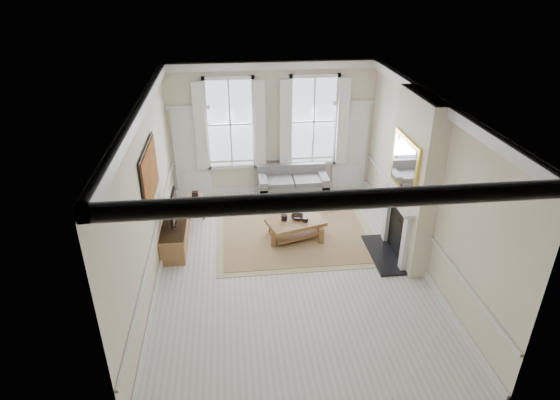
{
  "coord_description": "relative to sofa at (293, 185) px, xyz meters",
  "views": [
    {
      "loc": [
        -1.07,
        -7.72,
        5.48
      ],
      "look_at": [
        -0.14,
        0.54,
        1.25
      ],
      "focal_mm": 30.0,
      "sensor_mm": 36.0,
      "label": 1
    }
  ],
  "objects": [
    {
      "name": "ceramic_pot_a",
      "position": [
        -0.46,
        -1.99,
        0.17
      ],
      "size": [
        0.13,
        0.13,
        0.13
      ],
      "primitive_type": "cylinder",
      "color": "black",
      "rests_on": "coffee_table"
    },
    {
      "name": "window_right",
      "position": [
        0.57,
        0.44,
        1.55
      ],
      "size": [
        1.26,
        0.2,
        2.2
      ],
      "primitive_type": null,
      "color": "#B2BCC6",
      "rests_on": "back_wall"
    },
    {
      "name": "ceramic_pot_b",
      "position": [
        -0.01,
        -2.09,
        0.15
      ],
      "size": [
        0.13,
        0.13,
        0.09
      ],
      "primitive_type": "cylinder",
      "color": "black",
      "rests_on": "coffee_table"
    },
    {
      "name": "ceiling",
      "position": [
        -0.48,
        -3.11,
        3.05
      ],
      "size": [
        7.2,
        7.2,
        0.0
      ],
      "primitive_type": "plane",
      "rotation": [
        3.14,
        0.0,
        0.0
      ],
      "color": "white",
      "rests_on": "back_wall"
    },
    {
      "name": "back_wall",
      "position": [
        -0.48,
        0.49,
        1.35
      ],
      "size": [
        5.2,
        0.0,
        5.2
      ],
      "primitive_type": "plane",
      "rotation": [
        1.57,
        0.0,
        0.0
      ],
      "color": "beige",
      "rests_on": "floor"
    },
    {
      "name": "fireplace",
      "position": [
        1.72,
        -2.91,
        0.38
      ],
      "size": [
        0.21,
        1.45,
        1.33
      ],
      "color": "silver",
      "rests_on": "floor"
    },
    {
      "name": "rug",
      "position": [
        -0.21,
        -2.04,
        -0.34
      ],
      "size": [
        3.5,
        2.6,
        0.02
      ],
      "primitive_type": "cube",
      "color": "olive",
      "rests_on": "floor"
    },
    {
      "name": "floor",
      "position": [
        -0.48,
        -3.11,
        -0.35
      ],
      "size": [
        7.2,
        7.2,
        0.0
      ],
      "primitive_type": "plane",
      "color": "#B7B5AD",
      "rests_on": "ground"
    },
    {
      "name": "tv_stand",
      "position": [
        -2.82,
        -2.06,
        -0.08
      ],
      "size": [
        0.49,
        1.54,
        0.55
      ],
      "primitive_type": "cube",
      "color": "brown",
      "rests_on": "floor"
    },
    {
      "name": "mirror",
      "position": [
        1.73,
        -2.91,
        1.7
      ],
      "size": [
        0.06,
        1.26,
        1.06
      ],
      "primitive_type": "cube",
      "color": "gold",
      "rests_on": "chimney_breast"
    },
    {
      "name": "coffee_table",
      "position": [
        -0.21,
        -2.04,
        0.02
      ],
      "size": [
        1.36,
        1.02,
        0.45
      ],
      "rotation": [
        0.0,
        0.0,
        0.28
      ],
      "color": "brown",
      "rests_on": "rug"
    },
    {
      "name": "hearth",
      "position": [
        1.52,
        -2.91,
        -0.33
      ],
      "size": [
        0.55,
        1.5,
        0.05
      ],
      "primitive_type": "cube",
      "color": "black",
      "rests_on": "floor"
    },
    {
      "name": "sofa",
      "position": [
        0.0,
        0.0,
        0.0
      ],
      "size": [
        1.76,
        0.85,
        0.84
      ],
      "color": "#5D5D5B",
      "rests_on": "floor"
    },
    {
      "name": "door_right",
      "position": [
        1.57,
        0.45,
        0.8
      ],
      "size": [
        0.9,
        0.08,
        2.3
      ],
      "primitive_type": "cube",
      "color": "silver",
      "rests_on": "floor"
    },
    {
      "name": "right_wall",
      "position": [
        2.12,
        -3.11,
        1.35
      ],
      "size": [
        0.0,
        7.2,
        7.2
      ],
      "primitive_type": "plane",
      "rotation": [
        1.57,
        0.0,
        -1.57
      ],
      "color": "beige",
      "rests_on": "floor"
    },
    {
      "name": "window_left",
      "position": [
        -1.53,
        0.44,
        1.55
      ],
      "size": [
        1.26,
        0.2,
        2.2
      ],
      "primitive_type": null,
      "color": "#B2BCC6",
      "rests_on": "back_wall"
    },
    {
      "name": "door_left",
      "position": [
        -2.53,
        0.45,
        0.8
      ],
      "size": [
        0.9,
        0.08,
        2.3
      ],
      "primitive_type": "cube",
      "color": "silver",
      "rests_on": "floor"
    },
    {
      "name": "bowl",
      "position": [
        -0.16,
        -1.94,
        0.14
      ],
      "size": [
        0.35,
        0.35,
        0.07
      ],
      "primitive_type": "imported",
      "rotation": [
        0.0,
        0.0,
        -0.26
      ],
      "color": "black",
      "rests_on": "coffee_table"
    },
    {
      "name": "side_table",
      "position": [
        -2.44,
        -0.76,
        0.06
      ],
      "size": [
        0.5,
        0.5,
        0.52
      ],
      "rotation": [
        0.0,
        0.0,
        0.21
      ],
      "color": "brown",
      "rests_on": "floor"
    },
    {
      "name": "painting",
      "position": [
        -3.04,
        -2.81,
        1.7
      ],
      "size": [
        0.05,
        1.66,
        1.06
      ],
      "primitive_type": "cube",
      "color": "#A7691C",
      "rests_on": "left_wall"
    },
    {
      "name": "tv",
      "position": [
        -2.8,
        -2.06,
        0.59
      ],
      "size": [
        0.08,
        0.9,
        0.68
      ],
      "color": "black",
      "rests_on": "tv_stand"
    },
    {
      "name": "left_wall",
      "position": [
        -3.08,
        -3.11,
        1.35
      ],
      "size": [
        0.0,
        7.2,
        7.2
      ],
      "primitive_type": "plane",
      "rotation": [
        1.57,
        0.0,
        1.57
      ],
      "color": "beige",
      "rests_on": "floor"
    },
    {
      "name": "chimney_breast",
      "position": [
        1.95,
        -2.91,
        1.35
      ],
      "size": [
        0.35,
        1.7,
        3.38
      ],
      "primitive_type": "cube",
      "color": "beige",
      "rests_on": "floor"
    }
  ]
}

